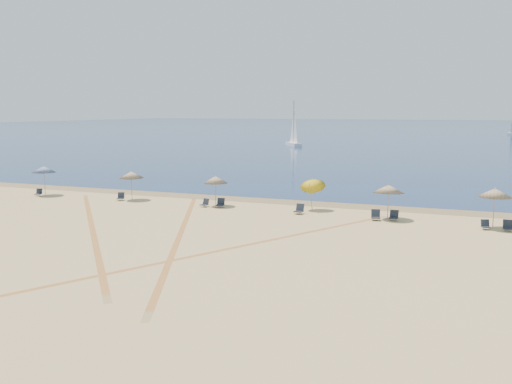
# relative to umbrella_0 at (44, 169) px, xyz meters

# --- Properties ---
(ground) EXTENTS (160.00, 160.00, 0.00)m
(ground) POSITION_rel_umbrella_0_xyz_m (19.80, -19.66, -2.30)
(ground) COLOR tan
(ground) RESTS_ON ground
(ocean) EXTENTS (500.00, 500.00, 0.00)m
(ocean) POSITION_rel_umbrella_0_xyz_m (19.80, 205.34, -2.30)
(ocean) COLOR #0C2151
(ocean) RESTS_ON ground
(wet_sand) EXTENTS (500.00, 500.00, 0.00)m
(wet_sand) POSITION_rel_umbrella_0_xyz_m (19.80, 4.34, -2.30)
(wet_sand) COLOR olive
(wet_sand) RESTS_ON ground
(umbrella_0) EXTENTS (2.10, 2.12, 2.65)m
(umbrella_0) POSITION_rel_umbrella_0_xyz_m (0.00, 0.00, 0.00)
(umbrella_0) COLOR gray
(umbrella_0) RESTS_ON ground
(umbrella_1) EXTENTS (2.00, 2.02, 2.47)m
(umbrella_1) POSITION_rel_umbrella_0_xyz_m (8.59, 0.58, -0.18)
(umbrella_1) COLOR gray
(umbrella_1) RESTS_ON ground
(umbrella_2) EXTENTS (1.90, 1.90, 2.43)m
(umbrella_2) POSITION_rel_umbrella_0_xyz_m (16.40, 0.40, -0.22)
(umbrella_2) COLOR gray
(umbrella_2) RESTS_ON ground
(umbrella_3) EXTENTS (1.89, 1.98, 2.73)m
(umbrella_3) POSITION_rel_umbrella_0_xyz_m (23.94, 1.31, -0.24)
(umbrella_3) COLOR gray
(umbrella_3) RESTS_ON ground
(umbrella_4) EXTENTS (2.13, 2.16, 2.46)m
(umbrella_4) POSITION_rel_umbrella_0_xyz_m (29.70, -0.15, -0.19)
(umbrella_4) COLOR gray
(umbrella_4) RESTS_ON ground
(umbrella_5) EXTENTS (2.07, 2.07, 2.64)m
(umbrella_5) POSITION_rel_umbrella_0_xyz_m (36.36, -0.82, -0.01)
(umbrella_5) COLOR gray
(umbrella_5) RESTS_ON ground
(chair_0) EXTENTS (0.67, 0.73, 0.62)m
(chair_0) POSITION_rel_umbrella_0_xyz_m (-0.36, -0.39, -2.03)
(chair_0) COLOR black
(chair_0) RESTS_ON ground
(chair_1) EXTENTS (0.73, 0.78, 0.65)m
(chair_1) POSITION_rel_umbrella_0_xyz_m (7.84, 0.06, -2.02)
(chair_1) COLOR black
(chair_1) RESTS_ON ground
(chair_2) EXTENTS (0.64, 0.71, 0.63)m
(chair_2) POSITION_rel_umbrella_0_xyz_m (15.75, -0.21, -2.03)
(chair_2) COLOR black
(chair_2) RESTS_ON ground
(chair_3) EXTENTS (0.67, 0.76, 0.70)m
(chair_3) POSITION_rel_umbrella_0_xyz_m (16.97, 0.03, -2.00)
(chair_3) COLOR black
(chair_3) RESTS_ON ground
(chair_4) EXTENTS (0.67, 0.76, 0.72)m
(chair_4) POSITION_rel_umbrella_0_xyz_m (23.44, -0.41, -1.99)
(chair_4) COLOR black
(chair_4) RESTS_ON ground
(chair_5) EXTENTS (0.72, 0.80, 0.72)m
(chair_5) POSITION_rel_umbrella_0_xyz_m (28.98, -0.76, -1.99)
(chair_5) COLOR black
(chair_5) RESTS_ON ground
(chair_6) EXTENTS (0.63, 0.72, 0.70)m
(chair_6) POSITION_rel_umbrella_0_xyz_m (30.15, -0.45, -1.99)
(chair_6) COLOR black
(chair_6) RESTS_ON ground
(chair_7) EXTENTS (0.64, 0.71, 0.61)m
(chair_7) POSITION_rel_umbrella_0_xyz_m (35.91, -1.26, -2.04)
(chair_7) COLOR black
(chair_7) RESTS_ON ground
(chair_8) EXTENTS (0.58, 0.68, 0.69)m
(chair_8) POSITION_rel_umbrella_0_xyz_m (37.19, -1.29, -2.00)
(chair_8) COLOR black
(chair_8) RESTS_ON ground
(sailboat_0) EXTENTS (4.89, 6.10, 9.38)m
(sailboat_0) POSITION_rel_umbrella_0_xyz_m (1.00, 72.33, 0.53)
(sailboat_0) COLOR white
(sailboat_0) RESTS_ON ocean
(sailboat_1) EXTENTS (2.90, 5.78, 8.34)m
(sailboat_1) POSITION_rel_umbrella_0_xyz_m (48.07, 146.41, 0.22)
(sailboat_1) COLOR white
(sailboat_1) RESTS_ON ocean
(tire_tracks) EXTENTS (49.38, 41.74, 0.00)m
(tire_tracks) POSITION_rel_umbrella_0_xyz_m (17.75, -10.16, -2.30)
(tire_tracks) COLOR tan
(tire_tracks) RESTS_ON ground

